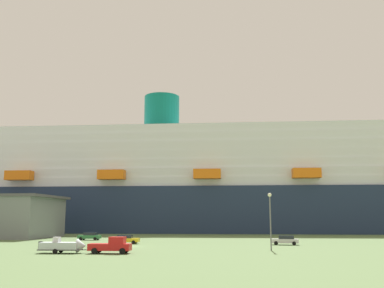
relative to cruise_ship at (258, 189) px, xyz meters
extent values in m
plane|color=#567042|center=(-17.45, -43.80, -13.97)|extent=(600.00, 600.00, 0.00)
cube|color=#1E2D4C|center=(-1.66, -0.16, -6.95)|extent=(207.72, 57.19, 14.03)
cube|color=white|center=(-1.66, -0.16, 1.47)|extent=(182.95, 51.66, 2.80)
cube|color=white|center=(-5.74, -0.64, 4.27)|extent=(176.64, 50.33, 2.80)
cube|color=white|center=(-9.81, -1.12, 7.07)|extent=(164.76, 48.14, 2.80)
cube|color=white|center=(-13.89, -1.60, 9.87)|extent=(158.79, 46.99, 2.80)
cube|color=white|center=(-17.97, -2.07, 12.68)|extent=(152.42, 45.97, 2.80)
cube|color=white|center=(-22.04, -2.55, 15.48)|extent=(146.76, 44.71, 2.80)
cube|color=white|center=(-26.12, -3.03, 18.28)|extent=(140.68, 43.32, 2.80)
cylinder|color=#0C7266|center=(-32.23, -3.75, 25.94)|extent=(13.39, 13.39, 12.51)
cube|color=orange|center=(-70.97, -25.84, 3.43)|extent=(8.32, 4.11, 2.80)
cube|color=orange|center=(-42.43, -22.49, 3.43)|extent=(8.32, 4.11, 2.80)
cube|color=orange|center=(-13.90, -19.14, 3.43)|extent=(8.32, 4.11, 2.80)
cube|color=orange|center=(14.64, -15.80, 3.43)|extent=(8.32, 4.11, 2.80)
cube|color=red|center=(-15.84, -87.99, -13.12)|extent=(5.80, 2.65, 0.90)
cube|color=red|center=(-14.83, -87.87, -12.22)|extent=(2.22, 2.07, 0.90)
cube|color=#26333F|center=(-14.17, -87.79, -12.31)|extent=(0.30, 1.68, 0.63)
cylinder|color=black|center=(-14.01, -86.76, -13.57)|extent=(0.83, 0.37, 0.80)
cylinder|color=black|center=(-13.77, -88.75, -13.57)|extent=(0.83, 0.37, 0.80)
cylinder|color=black|center=(-17.73, -87.21, -13.57)|extent=(0.83, 0.37, 0.80)
cylinder|color=black|center=(-17.50, -89.19, -13.57)|extent=(0.83, 0.37, 0.80)
cube|color=#595960|center=(-22.64, -88.80, -13.50)|extent=(5.86, 2.54, 0.16)
cube|color=#595960|center=(-19.31, -88.40, -13.50)|extent=(1.86, 0.34, 0.10)
cylinder|color=black|center=(-23.02, -87.80, -13.65)|extent=(0.66, 0.29, 0.64)
cylinder|color=black|center=(-22.78, -89.87, -13.65)|extent=(0.66, 0.29, 0.64)
cube|color=silver|center=(-22.64, -88.80, -12.97)|extent=(5.38, 2.69, 0.90)
cone|color=silver|center=(-19.68, -88.45, -12.97)|extent=(1.42, 2.01, 1.88)
cube|color=silver|center=(-23.16, -88.87, -12.17)|extent=(0.91, 1.09, 0.70)
cube|color=black|center=(-25.41, -89.14, -12.97)|extent=(0.42, 0.54, 1.10)
cylinder|color=slate|center=(5.28, -78.37, -10.05)|extent=(0.20, 0.20, 7.84)
sphere|color=#F9F2CC|center=(5.28, -78.37, -5.88)|extent=(0.56, 0.56, 0.56)
cube|color=silver|center=(7.43, -64.56, -13.29)|extent=(4.74, 1.96, 0.70)
cube|color=#1E232D|center=(7.67, -64.57, -12.66)|extent=(2.68, 1.70, 0.55)
cylinder|color=black|center=(5.86, -65.39, -13.64)|extent=(0.67, 0.24, 0.66)
cylinder|color=black|center=(5.92, -63.61, -13.64)|extent=(0.67, 0.24, 0.66)
cylinder|color=black|center=(8.94, -65.51, -13.64)|extent=(0.67, 0.24, 0.66)
cylinder|color=black|center=(9.01, -63.72, -13.64)|extent=(0.67, 0.24, 0.66)
cube|color=#2D723F|center=(-33.38, -56.13, -13.29)|extent=(4.88, 2.35, 0.70)
cube|color=#1E232D|center=(-33.15, -56.11, -12.66)|extent=(2.80, 1.96, 0.55)
cylinder|color=black|center=(-34.84, -57.23, -13.64)|extent=(0.68, 0.29, 0.66)
cylinder|color=black|center=(-35.03, -55.35, -13.64)|extent=(0.68, 0.29, 0.66)
cylinder|color=black|center=(-31.74, -56.91, -13.64)|extent=(0.68, 0.29, 0.66)
cylinder|color=black|center=(-31.93, -55.03, -13.64)|extent=(0.68, 0.29, 0.66)
cube|color=yellow|center=(-21.08, -67.16, -13.29)|extent=(4.89, 2.44, 0.70)
cube|color=#1E232D|center=(-21.32, -67.19, -12.66)|extent=(2.81, 2.02, 0.55)
cylinder|color=black|center=(-19.65, -66.03, -13.64)|extent=(0.68, 0.29, 0.66)
cylinder|color=black|center=(-19.44, -67.95, -13.64)|extent=(0.68, 0.29, 0.66)
cylinder|color=black|center=(-22.73, -66.37, -13.64)|extent=(0.68, 0.29, 0.66)
cylinder|color=black|center=(-22.52, -68.29, -13.64)|extent=(0.68, 0.29, 0.66)
camera|label=1|loc=(6.65, -143.79, -9.20)|focal=40.26mm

